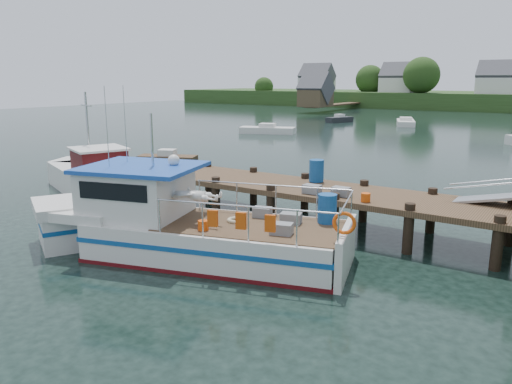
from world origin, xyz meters
The scene contains 8 objects.
ground_plane centered at (0.00, 0.00, 0.00)m, with size 160.00×160.00×0.00m, color black.
dock centered at (6.51, 0.01, 2.24)m, with size 16.60×3.00×4.78m.
lobster_boat centered at (-1.34, -5.33, 0.93)m, with size 10.55×5.51×5.12m.
work_boat centered at (-10.57, -1.03, 0.75)m, with size 8.77×5.35×4.71m.
moored_rowboat centered at (-12.80, 6.29, 0.39)m, with size 3.78×2.58×1.04m.
moored_a centered at (-17.86, 25.82, 0.37)m, with size 5.72×3.61×1.00m.
moored_d centered at (-9.20, 42.32, 0.36)m, with size 3.68×5.95×0.96m.
moored_e centered at (-17.44, 42.00, 0.38)m, with size 2.49×3.88×1.02m.
Camera 1 is at (8.75, -16.11, 5.28)m, focal length 35.00 mm.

